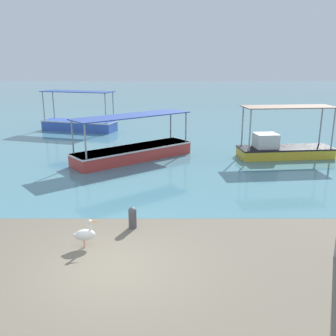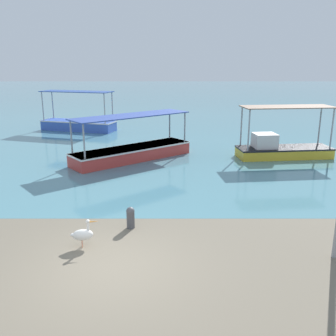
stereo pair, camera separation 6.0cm
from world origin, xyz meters
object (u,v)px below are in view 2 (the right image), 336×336
object	(u,v)px
fishing_boat_near_left	(134,150)
mooring_bollard	(132,217)
pelican	(84,234)
fishing_boat_center	(80,123)
fishing_boat_near_right	(282,147)

from	to	relation	value
fishing_boat_near_left	mooring_bollard	size ratio (longest dim) A/B	9.10
pelican	mooring_bollard	distance (m)	1.71
fishing_boat_center	fishing_boat_near_left	distance (m)	9.94
fishing_boat_center	fishing_boat_near_right	distance (m)	15.11
fishing_boat_near_left	pelican	distance (m)	9.61
pelican	fishing_boat_center	bearing A→B (deg)	103.31
fishing_boat_near_right	fishing_boat_near_left	distance (m)	7.88
fishing_boat_center	pelican	distance (m)	18.80
fishing_boat_near_left	fishing_boat_center	bearing A→B (deg)	118.95
mooring_bollard	fishing_boat_near_left	bearing A→B (deg)	94.80
fishing_boat_near_left	pelican	world-z (taller)	fishing_boat_near_left
fishing_boat_near_right	pelican	distance (m)	13.08
fishing_boat_near_right	pelican	size ratio (longest dim) A/B	6.32
fishing_boat_center	mooring_bollard	bearing A→B (deg)	-72.09
fishing_boat_center	pelican	xyz separation A→B (m)	(4.33, -18.29, -0.18)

